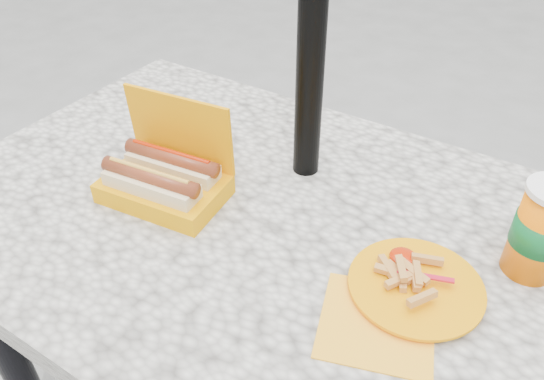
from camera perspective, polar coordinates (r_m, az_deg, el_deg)
The scene contains 4 objects.
picnic_table at distance 1.01m, azimuth -1.14°, elevation -7.19°, with size 1.20×0.80×0.75m.
hotdog_box at distance 0.97m, azimuth -11.47°, elevation 1.24°, with size 0.23×0.17×0.18m.
fries_plate at distance 0.82m, azimuth 14.76°, elevation -10.07°, with size 0.22×0.29×0.04m.
soda_cup at distance 0.88m, azimuth 26.98°, elevation -3.94°, with size 0.08×0.08×0.16m.
Camera 1 is at (0.40, -0.59, 1.35)m, focal length 35.00 mm.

